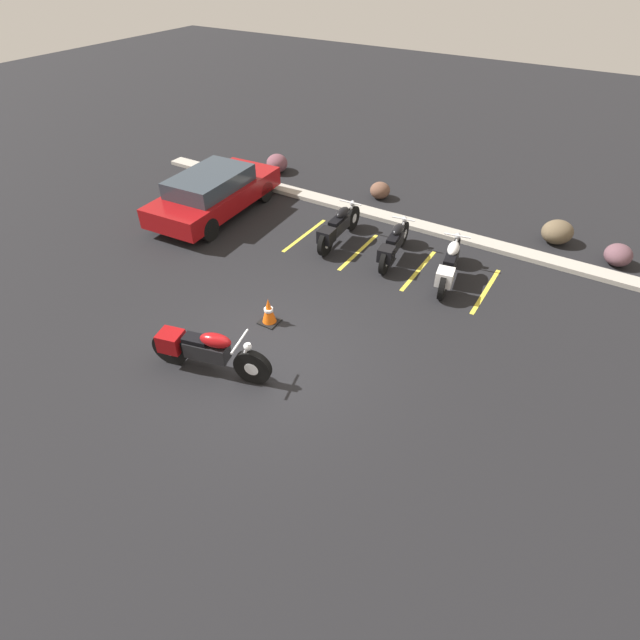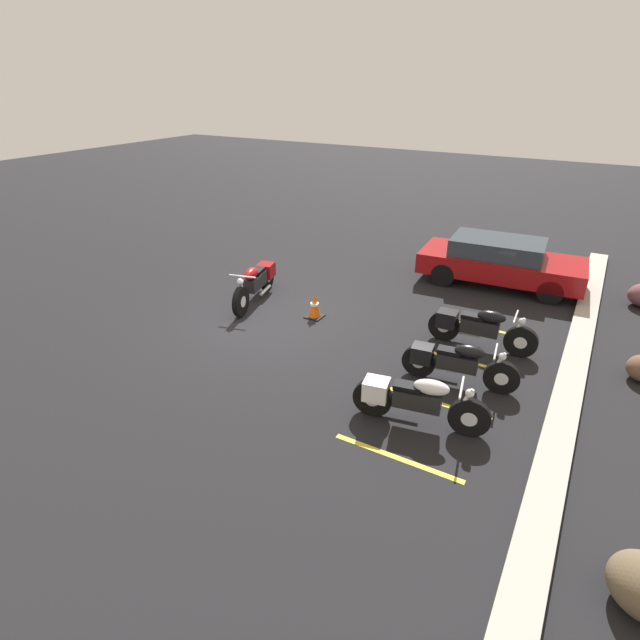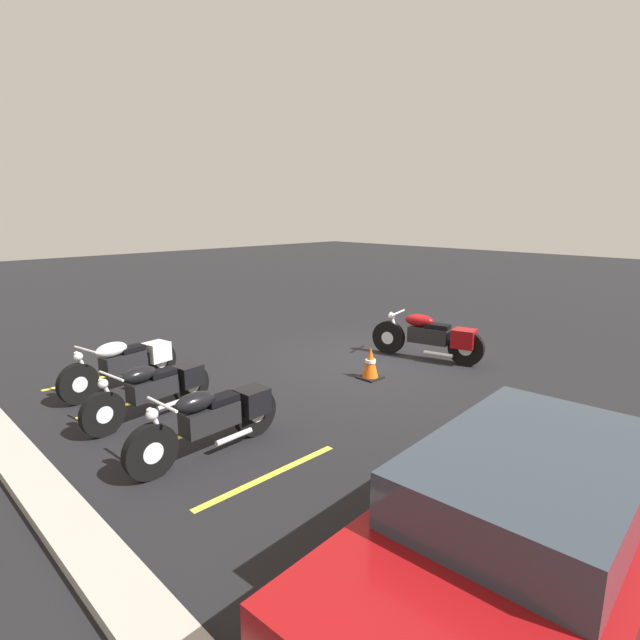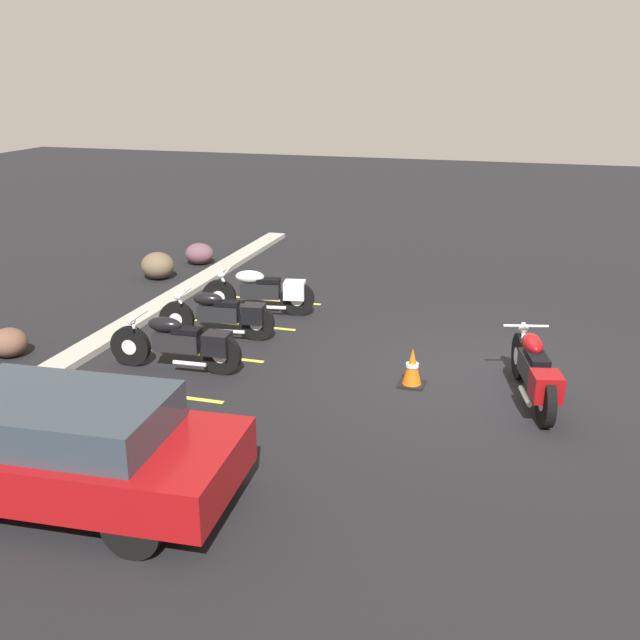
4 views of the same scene
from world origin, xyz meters
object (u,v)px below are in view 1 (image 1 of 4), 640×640
(landscape_rock_0, at_px, (557,232))
(landscape_rock_1, at_px, (277,163))
(parked_bike_0, at_px, (338,227))
(landscape_rock_2, at_px, (380,190))
(parked_bike_1, at_px, (394,244))
(parked_bike_2, at_px, (449,265))
(landscape_rock_3, at_px, (618,255))
(traffic_cone, at_px, (269,311))
(motorcycle_maroon_featured, at_px, (204,350))
(car_red, at_px, (214,192))

(landscape_rock_0, relative_size, landscape_rock_1, 0.96)
(parked_bike_0, distance_m, landscape_rock_2, 3.16)
(parked_bike_1, xyz_separation_m, landscape_rock_2, (-1.92, 3.15, -0.20))
(landscape_rock_0, relative_size, landscape_rock_2, 1.33)
(parked_bike_0, distance_m, parked_bike_2, 3.18)
(landscape_rock_0, bearing_deg, parked_bike_2, -118.40)
(parked_bike_0, xyz_separation_m, landscape_rock_3, (6.53, 2.78, -0.21))
(traffic_cone, bearing_deg, parked_bike_0, 97.13)
(parked_bike_2, distance_m, landscape_rock_3, 4.51)
(parked_bike_2, relative_size, landscape_rock_2, 3.63)
(motorcycle_maroon_featured, distance_m, landscape_rock_2, 8.73)
(parked_bike_2, relative_size, landscape_rock_3, 3.19)
(landscape_rock_1, bearing_deg, car_red, -84.57)
(landscape_rock_0, height_order, traffic_cone, landscape_rock_0)
(motorcycle_maroon_featured, relative_size, parked_bike_1, 1.11)
(landscape_rock_0, height_order, landscape_rock_3, landscape_rock_0)
(traffic_cone, bearing_deg, parked_bike_1, 72.64)
(motorcycle_maroon_featured, xyz_separation_m, parked_bike_0, (-0.32, 5.56, -0.04))
(landscape_rock_0, bearing_deg, parked_bike_0, -147.96)
(parked_bike_2, height_order, landscape_rock_3, parked_bike_2)
(traffic_cone, bearing_deg, parked_bike_2, 52.23)
(motorcycle_maroon_featured, xyz_separation_m, parked_bike_2, (2.86, 5.33, -0.04))
(landscape_rock_1, relative_size, landscape_rock_2, 1.38)
(car_red, bearing_deg, landscape_rock_3, -76.79)
(car_red, distance_m, landscape_rock_0, 9.59)
(landscape_rock_2, bearing_deg, landscape_rock_0, -0.21)
(landscape_rock_3, xyz_separation_m, traffic_cone, (-6.06, -6.51, 0.02))
(landscape_rock_3, height_order, traffic_cone, traffic_cone)
(motorcycle_maroon_featured, xyz_separation_m, landscape_rock_2, (-0.60, 8.70, -0.26))
(landscape_rock_1, bearing_deg, parked_bike_1, -28.47)
(parked_bike_1, distance_m, landscape_rock_0, 4.59)
(parked_bike_0, height_order, landscape_rock_3, parked_bike_0)
(motorcycle_maroon_featured, height_order, landscape_rock_0, motorcycle_maroon_featured)
(landscape_rock_1, bearing_deg, landscape_rock_0, -0.42)
(parked_bike_2, height_order, traffic_cone, parked_bike_2)
(motorcycle_maroon_featured, relative_size, car_red, 0.55)
(landscape_rock_1, bearing_deg, landscape_rock_2, -0.69)
(parked_bike_2, xyz_separation_m, landscape_rock_2, (-3.46, 3.38, -0.22))
(parked_bike_1, distance_m, landscape_rock_3, 5.64)
(motorcycle_maroon_featured, distance_m, parked_bike_2, 6.05)
(landscape_rock_3, relative_size, traffic_cone, 1.16)
(parked_bike_2, xyz_separation_m, landscape_rock_3, (3.35, 3.01, -0.21))
(motorcycle_maroon_featured, xyz_separation_m, car_red, (-4.24, 5.17, 0.17))
(motorcycle_maroon_featured, xyz_separation_m, traffic_cone, (0.15, 1.83, -0.22))
(parked_bike_2, bearing_deg, car_red, 81.13)
(parked_bike_2, bearing_deg, landscape_rock_2, 35.60)
(landscape_rock_0, distance_m, traffic_cone, 8.21)
(parked_bike_1, xyz_separation_m, landscape_rock_1, (-5.89, 3.20, -0.16))
(landscape_rock_3, bearing_deg, landscape_rock_0, 167.32)
(landscape_rock_2, bearing_deg, traffic_cone, -83.75)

